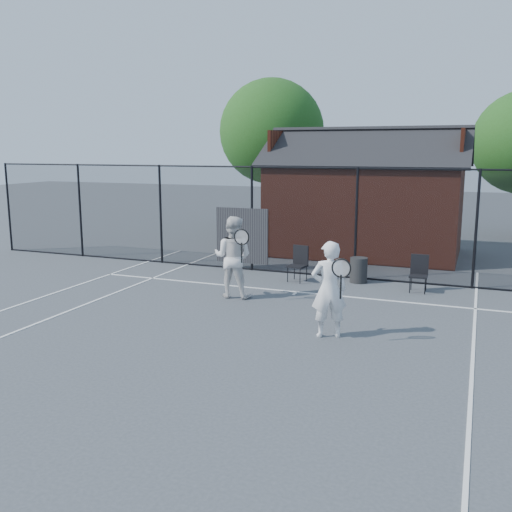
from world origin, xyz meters
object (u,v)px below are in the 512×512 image
(player_front, at_px, (329,289))
(waste_bin, at_px, (359,270))
(clubhouse, at_px, (366,206))
(chair_left, at_px, (297,264))
(player_back, at_px, (233,257))
(chair_right, at_px, (419,274))

(player_front, relative_size, waste_bin, 2.74)
(clubhouse, height_order, chair_left, clubhouse)
(player_front, height_order, waste_bin, player_front)
(player_back, bearing_deg, waste_bin, 46.18)
(player_back, xyz_separation_m, waste_bin, (2.47, 2.58, -0.64))
(player_front, bearing_deg, chair_right, 73.58)
(clubhouse, xyz_separation_m, player_front, (1.05, -9.00, -0.69))
(chair_left, height_order, waste_bin, chair_left)
(clubhouse, relative_size, player_back, 3.37)
(waste_bin, bearing_deg, clubhouse, 98.92)
(chair_right, bearing_deg, player_front, -107.59)
(waste_bin, bearing_deg, chair_right, -17.65)
(player_back, height_order, waste_bin, player_back)
(chair_right, distance_m, waste_bin, 1.65)
(clubhouse, relative_size, waste_bin, 9.80)
(clubhouse, relative_size, chair_right, 7.29)
(chair_left, relative_size, waste_bin, 1.40)
(clubhouse, height_order, waste_bin, clubhouse)
(player_back, relative_size, chair_right, 2.16)
(player_front, xyz_separation_m, chair_left, (-1.90, 4.10, -0.45))
(player_front, distance_m, waste_bin, 4.66)
(chair_left, bearing_deg, chair_right, 10.99)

